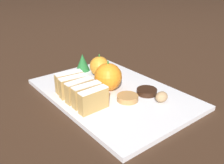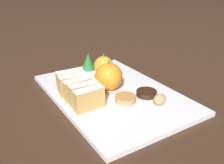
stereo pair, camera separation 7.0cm
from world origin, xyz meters
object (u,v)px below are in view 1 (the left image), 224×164
object	(u,v)px
orange_near	(109,77)
walnut	(162,97)
orange_far	(99,66)
chocolate_cookie	(147,91)

from	to	relation	value
orange_near	walnut	distance (m)	0.16
orange_far	walnut	distance (m)	0.25
chocolate_cookie	orange_far	bearing A→B (deg)	97.41
orange_far	chocolate_cookie	xyz separation A→B (m)	(0.02, -0.19, -0.02)
chocolate_cookie	walnut	bearing A→B (deg)	-93.51
orange_near	chocolate_cookie	world-z (taller)	orange_near
orange_near	chocolate_cookie	size ratio (longest dim) A/B	1.54
orange_far	chocolate_cookie	distance (m)	0.19
orange_far	walnut	size ratio (longest dim) A/B	2.05
walnut	orange_near	bearing A→B (deg)	113.27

